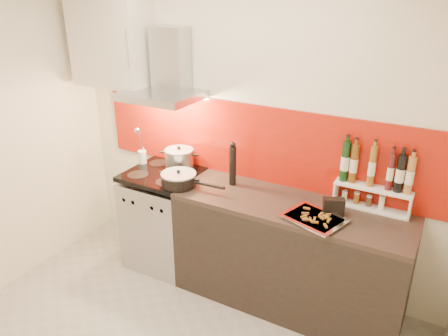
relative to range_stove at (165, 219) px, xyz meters
The scene contains 13 objects.
back_wall 1.15m from the range_stove, 23.53° to the left, with size 3.40×0.02×2.60m, color silver.
backsplash 1.12m from the range_stove, 21.33° to the left, with size 3.00×0.02×0.64m, color #951A08.
range_stove is the anchor object (origin of this frame).
counter 1.20m from the range_stove, ahead, with size 1.80×0.60×0.90m.
range_hood 1.31m from the range_stove, 90.00° to the left, with size 0.62×0.50×0.61m.
upper_cabinet 1.61m from the range_stove, 166.72° to the left, with size 0.70×0.35×0.72m, color silver.
stock_pot 0.59m from the range_stove, 53.62° to the left, with size 0.25×0.25×0.22m.
saute_pan 0.61m from the range_stove, 25.97° to the right, with size 0.56×0.29×0.13m.
utensil_jar 0.64m from the range_stove, 164.74° to the left, with size 0.08×0.12×0.37m.
pepper_mill 0.91m from the range_stove, ahead, with size 0.06×0.06×0.37m.
step_shelf 1.87m from the range_stove, ahead, with size 0.55×0.15×0.48m.
caddy_box 1.60m from the range_stove, ahead, with size 0.15×0.06×0.13m, color black.
baking_tray 1.50m from the range_stove, ahead, with size 0.48×0.42×0.03m.
Camera 1 is at (1.47, -1.68, 2.44)m, focal length 35.00 mm.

